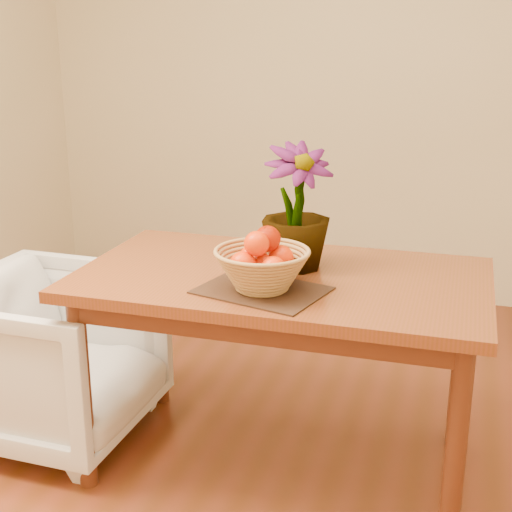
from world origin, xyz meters
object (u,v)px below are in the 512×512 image
(armchair, at_px, (54,348))
(potted_plant, at_px, (296,207))
(wicker_basket, at_px, (262,271))
(table, at_px, (281,298))

(armchair, bearing_deg, potted_plant, -81.57)
(potted_plant, bearing_deg, wicker_basket, -134.77)
(wicker_basket, relative_size, potted_plant, 0.71)
(table, distance_m, potted_plant, 0.32)
(table, bearing_deg, wicker_basket, -94.97)
(table, height_order, armchair, table)
(potted_plant, xyz_separation_m, armchair, (-0.94, -0.11, -0.61))
(potted_plant, height_order, armchair, potted_plant)
(wicker_basket, distance_m, armchair, 1.02)
(wicker_basket, distance_m, potted_plant, 0.31)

